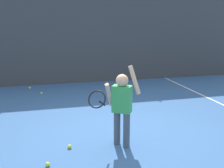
{
  "coord_description": "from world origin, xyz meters",
  "views": [
    {
      "loc": [
        -1.31,
        -4.57,
        2.03
      ],
      "look_at": [
        -0.06,
        0.34,
        0.85
      ],
      "focal_mm": 44.09,
      "sensor_mm": 36.0,
      "label": 1
    }
  ],
  "objects_px": {
    "tennis_ball_6": "(48,164)",
    "tennis_player": "(121,104)",
    "tennis_ball_3": "(30,88)",
    "tennis_ball_1": "(41,93)",
    "tennis_ball_4": "(70,146)"
  },
  "relations": [
    {
      "from": "tennis_ball_6",
      "to": "tennis_ball_4",
      "type": "bearing_deg",
      "value": 53.89
    },
    {
      "from": "tennis_player",
      "to": "tennis_ball_6",
      "type": "bearing_deg",
      "value": -128.92
    },
    {
      "from": "tennis_player",
      "to": "tennis_ball_4",
      "type": "bearing_deg",
      "value": -154.1
    },
    {
      "from": "tennis_ball_1",
      "to": "tennis_ball_3",
      "type": "distance_m",
      "value": 0.81
    },
    {
      "from": "tennis_ball_6",
      "to": "tennis_player",
      "type": "bearing_deg",
      "value": 17.92
    },
    {
      "from": "tennis_ball_1",
      "to": "tennis_ball_6",
      "type": "height_order",
      "value": "same"
    },
    {
      "from": "tennis_player",
      "to": "tennis_ball_3",
      "type": "distance_m",
      "value": 4.72
    },
    {
      "from": "tennis_ball_1",
      "to": "tennis_player",
      "type": "bearing_deg",
      "value": -71.05
    },
    {
      "from": "tennis_ball_1",
      "to": "tennis_ball_6",
      "type": "distance_m",
      "value": 4.04
    },
    {
      "from": "tennis_ball_3",
      "to": "tennis_ball_6",
      "type": "xyz_separation_m",
      "value": [
        0.4,
        -4.78,
        0.0
      ]
    },
    {
      "from": "tennis_ball_3",
      "to": "tennis_ball_4",
      "type": "xyz_separation_m",
      "value": [
        0.76,
        -4.29,
        0.0
      ]
    },
    {
      "from": "tennis_player",
      "to": "tennis_ball_3",
      "type": "height_order",
      "value": "tennis_player"
    },
    {
      "from": "tennis_player",
      "to": "tennis_ball_3",
      "type": "bearing_deg",
      "value": 143.12
    },
    {
      "from": "tennis_ball_6",
      "to": "tennis_ball_3",
      "type": "bearing_deg",
      "value": 94.84
    },
    {
      "from": "tennis_ball_1",
      "to": "tennis_ball_6",
      "type": "xyz_separation_m",
      "value": [
        0.06,
        -4.04,
        0.0
      ]
    }
  ]
}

